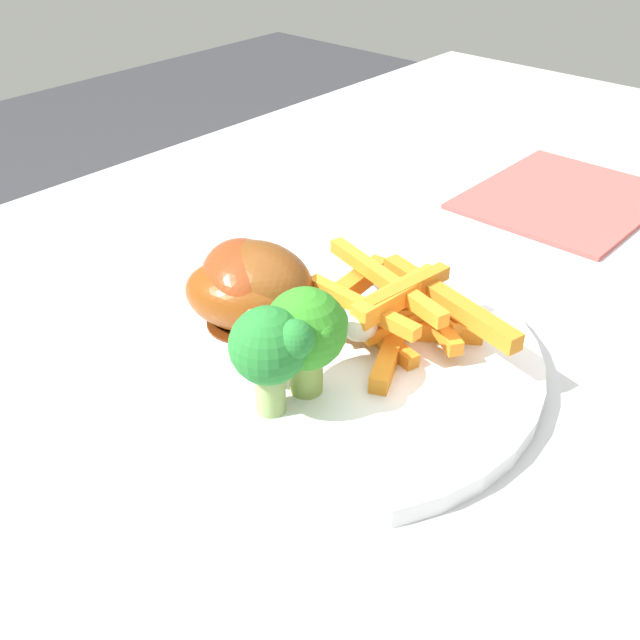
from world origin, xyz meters
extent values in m
cube|color=#B7B7BC|center=(0.00, 0.00, 0.74)|extent=(1.29, 0.65, 0.03)
cylinder|color=gray|center=(-0.59, -0.26, 0.36)|extent=(0.06, 0.06, 0.73)
cylinder|color=white|center=(0.04, 0.03, 0.76)|extent=(0.26, 0.26, 0.01)
cylinder|color=#8AAA4D|center=(0.07, 0.05, 0.78)|extent=(0.02, 0.02, 0.02)
sphere|color=#2F8221|center=(0.07, 0.05, 0.81)|extent=(0.04, 0.04, 0.04)
sphere|color=#2F8221|center=(0.08, 0.05, 0.81)|extent=(0.02, 0.02, 0.02)
sphere|color=#2F8221|center=(0.06, 0.06, 0.81)|extent=(0.02, 0.02, 0.02)
sphere|color=#2F8221|center=(0.07, 0.06, 0.82)|extent=(0.02, 0.02, 0.02)
cylinder|color=#87A65D|center=(0.10, 0.05, 0.78)|extent=(0.02, 0.02, 0.03)
sphere|color=#23732D|center=(0.10, 0.05, 0.81)|extent=(0.04, 0.04, 0.04)
sphere|color=#23732D|center=(0.09, 0.06, 0.82)|extent=(0.02, 0.02, 0.02)
sphere|color=#23732D|center=(0.08, 0.05, 0.82)|extent=(0.01, 0.01, 0.01)
sphere|color=#23732D|center=(0.08, 0.04, 0.81)|extent=(0.02, 0.02, 0.02)
cube|color=orange|center=(0.00, 0.06, 0.78)|extent=(0.10, 0.06, 0.01)
cube|color=orange|center=(-0.01, 0.04, 0.80)|extent=(0.04, 0.11, 0.01)
cube|color=orange|center=(-0.01, 0.06, 0.78)|extent=(0.07, 0.03, 0.01)
cube|color=orange|center=(-0.03, 0.06, 0.79)|extent=(0.03, 0.06, 0.01)
cube|color=orange|center=(-0.01, 0.06, 0.78)|extent=(0.06, 0.08, 0.01)
cube|color=orange|center=(-0.02, 0.08, 0.78)|extent=(0.04, 0.06, 0.01)
cube|color=orange|center=(0.02, 0.05, 0.80)|extent=(0.01, 0.08, 0.01)
cube|color=orange|center=(0.00, 0.06, 0.80)|extent=(0.07, 0.02, 0.01)
cube|color=orange|center=(0.00, 0.06, 0.79)|extent=(0.07, 0.05, 0.01)
cube|color=orange|center=(-0.02, 0.08, 0.80)|extent=(0.04, 0.11, 0.01)
cube|color=orange|center=(-0.01, 0.02, 0.79)|extent=(0.07, 0.02, 0.01)
cube|color=orange|center=(0.01, 0.04, 0.77)|extent=(0.03, 0.08, 0.01)
cube|color=orange|center=(-0.01, 0.06, 0.80)|extent=(0.07, 0.02, 0.01)
cylinder|color=#522009|center=(0.05, -0.02, 0.77)|extent=(0.05, 0.05, 0.00)
ellipsoid|color=brown|center=(0.05, -0.02, 0.79)|extent=(0.08, 0.09, 0.04)
cylinder|color=beige|center=(0.03, 0.04, 0.79)|extent=(0.02, 0.04, 0.01)
sphere|color=silver|center=(0.02, 0.05, 0.79)|extent=(0.02, 0.02, 0.02)
cylinder|color=#4F230C|center=(0.04, -0.02, 0.77)|extent=(0.05, 0.05, 0.00)
ellipsoid|color=brown|center=(0.04, -0.02, 0.79)|extent=(0.06, 0.08, 0.05)
cylinder|color=beige|center=(0.03, 0.04, 0.79)|extent=(0.02, 0.03, 0.01)
sphere|color=silver|center=(0.03, 0.05, 0.79)|extent=(0.02, 0.02, 0.02)
cylinder|color=#5F1F0C|center=(0.04, -0.03, 0.77)|extent=(0.05, 0.05, 0.00)
ellipsoid|color=maroon|center=(0.04, -0.03, 0.79)|extent=(0.08, 0.09, 0.05)
cylinder|color=beige|center=(0.07, 0.02, 0.79)|extent=(0.03, 0.04, 0.01)
sphere|color=silver|center=(0.08, 0.03, 0.79)|extent=(0.02, 0.02, 0.02)
cube|color=#B74C47|center=(-0.28, 0.03, 0.76)|extent=(0.17, 0.14, 0.00)
camera|label=1|loc=(0.31, 0.27, 1.03)|focal=42.09mm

